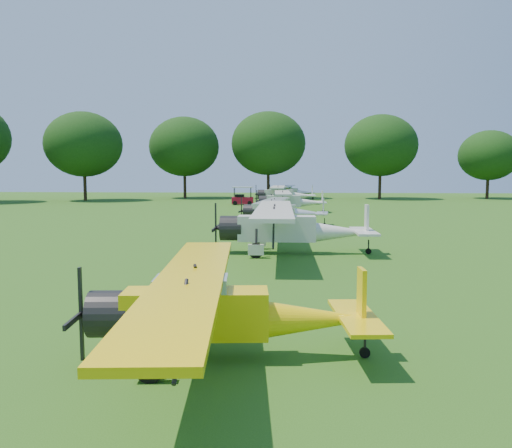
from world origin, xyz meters
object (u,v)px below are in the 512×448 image
Objects in this scene: aircraft_6 at (283,193)px; golf_cart at (242,199)px; aircraft_7 at (290,190)px; aircraft_4 at (281,209)px; aircraft_5 at (289,199)px; aircraft_3 at (289,224)px; aircraft_2 at (218,305)px.

golf_cart is (-4.83, -2.35, -0.64)m from aircraft_6.
aircraft_7 is 4.19× the size of golf_cart.
aircraft_7 is (0.62, 38.39, 0.09)m from aircraft_4.
aircraft_5 is 12.34m from golf_cart.
aircraft_3 is 38.45m from aircraft_6.
aircraft_3 reaches higher than aircraft_7.
aircraft_2 is at bearing -85.84° from aircraft_4.
aircraft_7 reaches higher than aircraft_4.
aircraft_3 reaches higher than aircraft_4.
aircraft_6 is at bearing 23.64° from golf_cart.
aircraft_3 is 1.08× the size of aircraft_7.
aircraft_6 is (-0.22, 25.80, 0.20)m from aircraft_4.
golf_cart is (-5.66, 36.09, -0.63)m from aircraft_3.
aircraft_2 is 64.21m from aircraft_7.
aircraft_6 is at bearing 96.16° from aircraft_4.
golf_cart is at bearing 107.82° from aircraft_4.
aircraft_6 reaches higher than aircraft_5.
aircraft_4 is at bearing -89.63° from aircraft_6.
aircraft_5 reaches higher than aircraft_4.
aircraft_3 is at bearing -88.87° from aircraft_6.
aircraft_7 is at bearing 88.94° from aircraft_3.
aircraft_7 is (0.84, 12.59, -0.11)m from aircraft_6.
aircraft_6 reaches higher than aircraft_7.
aircraft_5 is 0.99× the size of aircraft_7.
aircraft_6 is 5.41m from golf_cart.
aircraft_5 is 25.95m from aircraft_7.
golf_cart reaches higher than aircraft_2.
aircraft_7 is at bearing 83.72° from aircraft_2.
aircraft_3 is at bearing 79.25° from aircraft_2.
aircraft_5 is at bearing -65.54° from golf_cart.
aircraft_6 reaches higher than golf_cart.
aircraft_3 is at bearing -83.38° from golf_cart.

